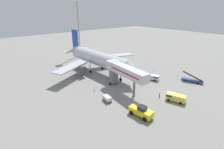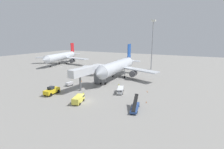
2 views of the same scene
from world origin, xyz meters
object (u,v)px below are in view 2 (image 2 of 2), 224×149
object	(u,v)px
pushback_tug	(52,91)
safety_cone_bravo	(147,91)
service_van_near_right	(78,99)
safety_cone_alpha	(82,81)
ground_crew_worker_foreground	(83,95)
apron_light_mast	(153,36)
jet_bridge	(89,71)
ground_crew_worker_midground	(119,86)
belt_loader_truck	(135,107)
baggage_cart_near_left	(69,84)
airplane_at_gate	(118,66)
safety_cone_charlie	(146,102)
service_van_far_right	(120,90)
airplane_background	(62,57)

from	to	relation	value
pushback_tug	safety_cone_bravo	xyz separation A→B (m)	(27.84, 16.98, -1.02)
service_van_near_right	safety_cone_alpha	bearing A→B (deg)	125.92
ground_crew_worker_foreground	apron_light_mast	distance (m)	59.97
jet_bridge	ground_crew_worker_midground	xyz separation A→B (m)	(10.54, 3.96, -5.19)
jet_bridge	ground_crew_worker_foreground	distance (m)	12.49
jet_bridge	service_van_near_right	xyz separation A→B (m)	(6.17, -14.42, -4.97)
ground_crew_worker_midground	ground_crew_worker_foreground	bearing A→B (deg)	-111.96
ground_crew_worker_foreground	ground_crew_worker_midground	world-z (taller)	ground_crew_worker_foreground
ground_crew_worker_midground	service_van_near_right	bearing A→B (deg)	-103.40
apron_light_mast	safety_cone_bravo	bearing A→B (deg)	-76.99
belt_loader_truck	baggage_cart_near_left	bearing A→B (deg)	163.58
airplane_at_gate	pushback_tug	distance (m)	33.02
safety_cone_charlie	baggage_cart_near_left	bearing A→B (deg)	174.50
service_van_far_right	baggage_cart_near_left	world-z (taller)	service_van_far_right
safety_cone_charlie	airplane_background	xyz separation A→B (m)	(-74.31, 42.67, 5.11)
airplane_at_gate	safety_cone_alpha	size ratio (longest dim) A/B	75.43
pushback_tug	safety_cone_bravo	distance (m)	32.62
safety_cone_alpha	airplane_background	xyz separation A→B (m)	(-42.78, 32.56, 5.09)
belt_loader_truck	apron_light_mast	bearing A→B (deg)	100.65
baggage_cart_near_left	safety_cone_charlie	world-z (taller)	baggage_cart_near_left
service_van_near_right	airplane_background	distance (m)	76.81
airplane_at_gate	service_van_near_right	world-z (taller)	airplane_at_gate
pushback_tug	apron_light_mast	xyz separation A→B (m)	(18.08, 59.19, 18.14)
baggage_cart_near_left	service_van_far_right	bearing A→B (deg)	3.57
airplane_at_gate	ground_crew_worker_foreground	size ratio (longest dim) A/B	22.88
belt_loader_truck	ground_crew_worker_foreground	bearing A→B (deg)	176.67
service_van_far_right	ground_crew_worker_foreground	bearing A→B (deg)	-132.57
baggage_cart_near_left	ground_crew_worker_foreground	world-z (taller)	ground_crew_worker_foreground
jet_bridge	apron_light_mast	distance (m)	49.59
safety_cone_alpha	safety_cone_charlie	xyz separation A→B (m)	(31.53, -10.11, -0.02)
safety_cone_alpha	airplane_background	bearing A→B (deg)	142.72
belt_loader_truck	apron_light_mast	size ratio (longest dim) A/B	0.25
belt_loader_truck	safety_cone_charlie	size ratio (longest dim) A/B	14.88
airplane_at_gate	pushback_tug	size ratio (longest dim) A/B	6.59
pushback_tug	apron_light_mast	bearing A→B (deg)	73.01
ground_crew_worker_midground	baggage_cart_near_left	bearing A→B (deg)	-161.50
ground_crew_worker_foreground	safety_cone_alpha	bearing A→B (deg)	129.73
jet_bridge	service_van_far_right	bearing A→B (deg)	-4.10
jet_bridge	service_van_near_right	size ratio (longest dim) A/B	3.09
ground_crew_worker_foreground	airplane_background	distance (m)	73.08
belt_loader_truck	ground_crew_worker_foreground	distance (m)	17.74
jet_bridge	safety_cone_alpha	bearing A→B (deg)	148.48
service_van_far_right	airplane_background	bearing A→B (deg)	149.08
airplane_at_gate	jet_bridge	bearing A→B (deg)	-100.10
ground_crew_worker_midground	apron_light_mast	bearing A→B (deg)	88.48
service_van_far_right	jet_bridge	bearing A→B (deg)	175.90
ground_crew_worker_midground	safety_cone_bravo	size ratio (longest dim) A/B	3.20
jet_bridge	airplane_background	size ratio (longest dim) A/B	0.40
airplane_at_gate	baggage_cart_near_left	xyz separation A→B (m)	(-11.45, -20.71, -4.74)
ground_crew_worker_midground	pushback_tug	bearing A→B (deg)	-135.23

